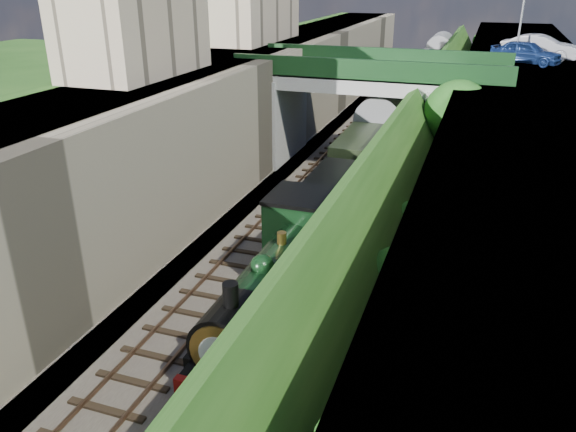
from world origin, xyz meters
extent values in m
plane|color=#1E4714|center=(0.00, 0.00, 0.00)|extent=(160.00, 160.00, 0.00)
cube|color=#473F38|center=(0.00, 20.00, 0.10)|extent=(10.00, 90.00, 0.20)
cube|color=#756B56|center=(-5.50, 20.00, 3.50)|extent=(1.00, 90.00, 7.00)
cube|color=#262628|center=(-9.00, 20.00, 3.50)|extent=(6.00, 90.00, 7.00)
cube|color=#262628|center=(9.50, 20.00, 3.12)|extent=(8.00, 90.00, 6.25)
cube|color=#1E4714|center=(5.00, 20.00, 2.70)|extent=(4.02, 90.00, 6.36)
sphere|color=#194C14|center=(4.63, -0.10, 2.29)|extent=(2.02, 2.02, 2.02)
sphere|color=#194C14|center=(4.06, 1.20, 1.37)|extent=(1.91, 1.91, 1.91)
sphere|color=#194C14|center=(5.24, 4.33, 3.29)|extent=(1.87, 1.87, 1.87)
sphere|color=#194C14|center=(5.20, 8.78, 3.23)|extent=(1.65, 1.65, 1.65)
sphere|color=#194C14|center=(4.89, 11.74, 2.72)|extent=(1.24, 1.24, 1.24)
sphere|color=#194C14|center=(4.49, 13.64, 2.07)|extent=(1.82, 1.82, 1.82)
sphere|color=#194C14|center=(3.62, 16.50, 0.65)|extent=(1.62, 1.62, 1.62)
sphere|color=#194C14|center=(4.99, 19.81, 2.89)|extent=(1.23, 1.23, 1.23)
sphere|color=#194C14|center=(5.87, 23.59, 4.32)|extent=(1.78, 1.78, 1.78)
sphere|color=#194C14|center=(3.92, 25.81, 1.15)|extent=(1.29, 1.29, 1.29)
sphere|color=#194C14|center=(3.76, 28.32, 0.89)|extent=(1.94, 1.94, 1.94)
sphere|color=#194C14|center=(5.77, 31.63, 4.15)|extent=(1.90, 1.90, 1.90)
sphere|color=#194C14|center=(5.08, 35.25, 3.03)|extent=(2.15, 2.15, 2.15)
sphere|color=#194C14|center=(3.80, 38.32, 0.94)|extent=(1.99, 1.99, 1.99)
sphere|color=#194C14|center=(5.95, 41.68, 4.45)|extent=(1.30, 1.30, 1.30)
sphere|color=#194C14|center=(5.66, 43.01, 3.97)|extent=(1.46, 1.46, 1.46)
sphere|color=#194C14|center=(3.85, 46.22, 1.03)|extent=(1.60, 1.60, 1.60)
sphere|color=#194C14|center=(4.81, 49.40, 2.59)|extent=(1.71, 1.71, 1.71)
sphere|color=#194C14|center=(4.42, 53.03, 1.96)|extent=(1.85, 1.85, 1.85)
sphere|color=#194C14|center=(3.99, 56.39, 1.25)|extent=(2.29, 2.29, 2.29)
sphere|color=#194C14|center=(4.95, 59.41, 2.82)|extent=(1.32, 1.32, 1.32)
sphere|color=#194C14|center=(5.95, 61.01, 4.44)|extent=(2.09, 2.09, 2.09)
cube|color=black|center=(-2.00, 20.00, 0.24)|extent=(2.50, 90.00, 0.07)
cube|color=brown|center=(-2.72, 20.00, 0.33)|extent=(0.08, 90.00, 0.14)
cube|color=brown|center=(-1.28, 20.00, 0.33)|extent=(0.08, 90.00, 0.14)
cube|color=black|center=(1.20, 20.00, 0.24)|extent=(2.50, 90.00, 0.07)
cube|color=brown|center=(0.48, 20.00, 0.33)|extent=(0.08, 90.00, 0.14)
cube|color=brown|center=(1.92, 20.00, 0.33)|extent=(0.08, 90.00, 0.14)
cube|color=gray|center=(0.50, 24.00, 5.70)|extent=(16.00, 6.00, 0.90)
cube|color=#143818|center=(0.50, 21.15, 6.65)|extent=(16.00, 0.30, 1.20)
cube|color=#143818|center=(0.50, 26.85, 6.65)|extent=(16.00, 0.30, 1.20)
cube|color=gray|center=(-5.50, 24.00, 2.85)|extent=(1.40, 6.40, 5.70)
cube|color=gray|center=(5.20, 24.00, 2.85)|extent=(2.40, 6.40, 5.70)
cube|color=gray|center=(-9.50, 14.00, 9.00)|extent=(4.00, 8.00, 4.00)
cylinder|color=black|center=(5.80, 20.11, 2.20)|extent=(0.30, 0.30, 4.40)
sphere|color=#194C14|center=(5.80, 20.11, 4.80)|extent=(3.60, 3.60, 3.60)
sphere|color=#194C14|center=(6.30, 20.91, 4.20)|extent=(2.40, 2.40, 2.40)
cylinder|color=gray|center=(8.62, 30.16, 9.25)|extent=(0.14, 0.14, 6.00)
imported|color=navy|center=(9.19, 29.60, 7.00)|extent=(4.74, 3.22, 1.50)
imported|color=#99999E|center=(10.15, 32.13, 7.07)|extent=(5.21, 2.74, 1.63)
cube|color=black|center=(1.20, 4.31, 0.50)|extent=(2.40, 8.40, 0.60)
cube|color=black|center=(1.20, 5.31, 1.05)|extent=(2.70, 10.00, 0.35)
cube|color=maroon|center=(1.20, 0.21, 0.95)|extent=(2.70, 0.25, 0.70)
cylinder|color=black|center=(1.20, 4.51, 2.35)|extent=(1.90, 5.60, 1.90)
cylinder|color=black|center=(1.20, 1.21, 2.35)|extent=(1.96, 1.80, 1.96)
cylinder|color=white|center=(1.20, 0.23, 2.35)|extent=(1.10, 0.05, 1.10)
cylinder|color=black|center=(1.20, 1.21, 3.55)|extent=(0.44, 0.44, 0.90)
sphere|color=black|center=(1.20, 3.51, 3.35)|extent=(0.76, 0.76, 0.76)
cylinder|color=#A57F33|center=(1.20, 5.31, 3.45)|extent=(0.32, 0.32, 0.50)
cube|color=black|center=(1.20, 8.11, 2.50)|extent=(2.75, 2.40, 2.80)
cube|color=black|center=(1.20, 8.11, 3.95)|extent=(2.85, 2.50, 0.15)
cube|color=black|center=(-0.05, 1.71, 0.85)|extent=(0.60, 1.40, 0.90)
cube|color=black|center=(2.45, 1.71, 0.85)|extent=(0.60, 1.40, 0.90)
cube|color=black|center=(1.20, 12.51, 0.45)|extent=(2.30, 6.00, 0.50)
cube|color=black|center=(1.20, 12.51, 0.70)|extent=(2.60, 6.00, 0.50)
cube|color=black|center=(1.20, 12.51, 1.90)|extent=(2.70, 6.00, 2.40)
cube|color=black|center=(1.20, 12.51, 3.15)|extent=(2.50, 5.60, 0.20)
cube|color=black|center=(1.20, 25.11, 0.40)|extent=(2.30, 17.00, 0.40)
cube|color=black|center=(1.20, 25.11, 0.65)|extent=(2.50, 17.00, 0.50)
cube|color=black|center=(1.20, 25.11, 2.15)|extent=(2.80, 18.00, 2.70)
cube|color=slate|center=(1.20, 25.11, 3.65)|extent=(2.90, 18.00, 0.50)
cube|color=black|center=(1.20, 43.91, 0.40)|extent=(2.30, 17.00, 0.40)
cube|color=black|center=(1.20, 43.91, 0.65)|extent=(2.50, 17.00, 0.50)
cube|color=black|center=(1.20, 43.91, 2.15)|extent=(2.80, 18.00, 2.70)
cube|color=slate|center=(1.20, 43.91, 3.65)|extent=(2.90, 18.00, 0.50)
cube|color=black|center=(1.20, 62.71, 0.40)|extent=(2.30, 17.00, 0.40)
cube|color=black|center=(1.20, 62.71, 0.65)|extent=(2.50, 17.00, 0.50)
cube|color=black|center=(1.20, 62.71, 2.15)|extent=(2.80, 18.00, 2.70)
cube|color=slate|center=(1.20, 62.71, 3.65)|extent=(2.90, 18.00, 0.50)
camera|label=1|loc=(6.98, -10.65, 11.65)|focal=35.00mm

